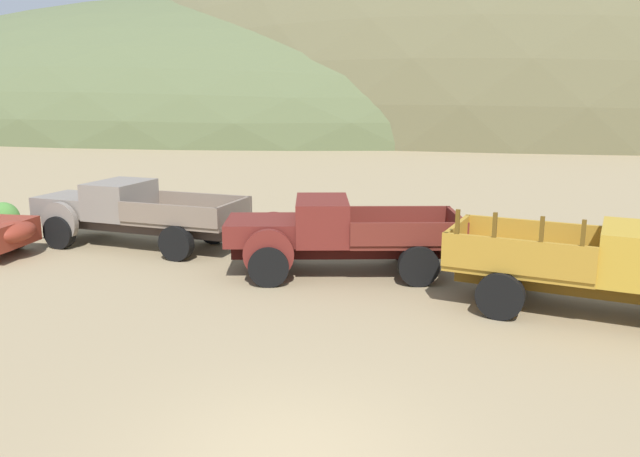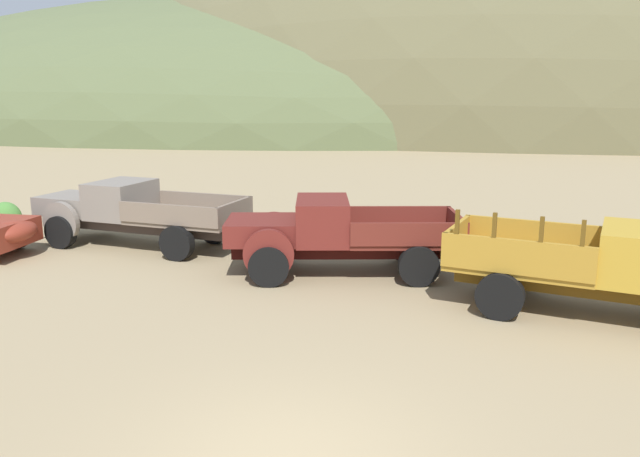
# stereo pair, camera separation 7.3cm
# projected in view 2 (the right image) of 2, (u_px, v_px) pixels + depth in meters

# --- Properties ---
(hill_center) EXTENTS (114.58, 67.47, 30.55)m
(hill_center) POSITION_uv_depth(u_px,v_px,m) (269.00, 125.00, 80.21)
(hill_center) COLOR #56603D
(hill_center) RESTS_ON ground
(hill_far_left) EXTENTS (106.24, 53.70, 47.69)m
(hill_far_left) POSITION_uv_depth(u_px,v_px,m) (554.00, 130.00, 69.46)
(hill_far_left) COLOR brown
(hill_far_left) RESTS_ON ground
(truck_primer_gray) EXTENTS (6.65, 3.32, 1.89)m
(truck_primer_gray) POSITION_uv_depth(u_px,v_px,m) (125.00, 211.00, 18.63)
(truck_primer_gray) COLOR #3D322D
(truck_primer_gray) RESTS_ON ground
(truck_oxblood) EXTENTS (5.97, 3.04, 1.89)m
(truck_oxblood) POSITION_uv_depth(u_px,v_px,m) (325.00, 235.00, 15.76)
(truck_oxblood) COLOR black
(truck_oxblood) RESTS_ON ground
(truck_mustard) EXTENTS (6.46, 3.90, 2.16)m
(truck_mustard) POSITION_uv_depth(u_px,v_px,m) (630.00, 272.00, 12.55)
(truck_mustard) COLOR #593D12
(truck_mustard) RESTS_ON ground
(bush_front_left) EXTENTS (1.04, 0.97, 1.10)m
(bush_front_left) POSITION_uv_depth(u_px,v_px,m) (5.00, 219.00, 21.12)
(bush_front_left) COLOR #4C8438
(bush_front_left) RESTS_ON ground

